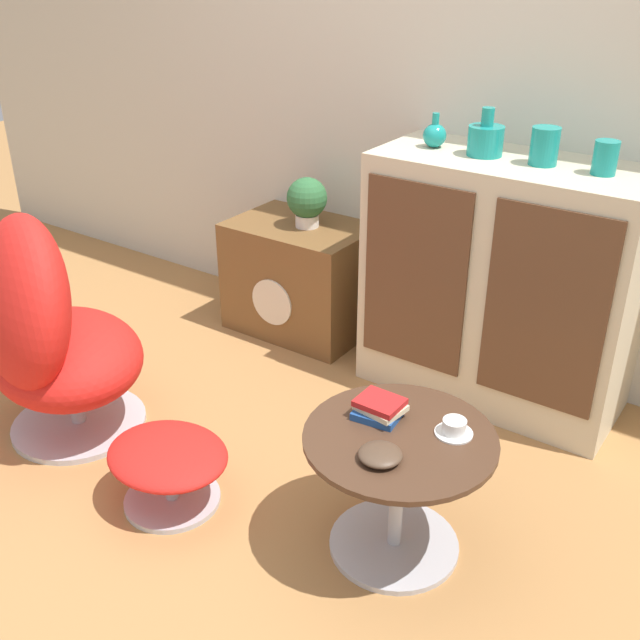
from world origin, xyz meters
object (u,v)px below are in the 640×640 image
at_px(vase_inner_left, 486,139).
at_px(book_stack, 379,408).
at_px(ottoman, 168,461).
at_px(coffee_table, 398,479).
at_px(tv_console, 301,277).
at_px(vase_inner_right, 545,146).
at_px(teacup, 454,428).
at_px(bowl, 380,454).
at_px(vase_leftmost, 435,135).
at_px(egg_chair, 47,334).
at_px(vase_rightmost, 605,158).
at_px(potted_plant, 307,200).
at_px(sideboard, 500,284).

bearing_deg(vase_inner_left, book_stack, -81.18).
relative_size(ottoman, coffee_table, 0.74).
bearing_deg(tv_console, vase_inner_right, -0.45).
bearing_deg(coffee_table, teacup, 38.80).
height_order(book_stack, bowl, book_stack).
relative_size(vase_leftmost, book_stack, 0.87).
height_order(egg_chair, vase_rightmost, vase_rightmost).
height_order(vase_leftmost, book_stack, vase_leftmost).
bearing_deg(vase_inner_left, potted_plant, 179.36).
bearing_deg(sideboard, vase_inner_left, 178.25).
xyz_separation_m(sideboard, vase_inner_right, (0.10, 0.00, 0.58)).
xyz_separation_m(egg_chair, vase_inner_left, (1.14, 1.26, 0.64)).
xyz_separation_m(egg_chair, vase_rightmost, (1.59, 1.26, 0.64)).
xyz_separation_m(ottoman, bowl, (0.75, 0.12, 0.28)).
bearing_deg(sideboard, potted_plant, 179.21).
bearing_deg(vase_inner_right, egg_chair, -137.53).
bearing_deg(book_stack, bowl, -58.28).
height_order(tv_console, coffee_table, tv_console).
distance_m(sideboard, book_stack, 1.01).
relative_size(egg_chair, bowl, 7.29).
bearing_deg(tv_console, vase_inner_left, -0.57).
bearing_deg(coffee_table, potted_plant, 136.09).
height_order(sideboard, book_stack, sideboard).
distance_m(ottoman, vase_inner_left, 1.67).
bearing_deg(egg_chair, vase_inner_right, 42.47).
bearing_deg(ottoman, teacup, 22.24).
xyz_separation_m(coffee_table, vase_leftmost, (-0.48, 1.06, 0.79)).
bearing_deg(ottoman, egg_chair, 174.95).
relative_size(sideboard, egg_chair, 1.14).
height_order(egg_chair, book_stack, egg_chair).
distance_m(egg_chair, book_stack, 1.32).
xyz_separation_m(sideboard, vase_rightmost, (0.32, 0.00, 0.57)).
relative_size(potted_plant, bowl, 1.83).
bearing_deg(potted_plant, coffee_table, -43.91).
bearing_deg(teacup, ottoman, -157.76).
relative_size(sideboard, vase_inner_right, 7.73).
xyz_separation_m(vase_inner_right, vase_rightmost, (0.22, 0.00, -0.01)).
relative_size(vase_leftmost, teacup, 1.17).
height_order(sideboard, ottoman, sideboard).
distance_m(vase_leftmost, vase_inner_left, 0.22).
relative_size(tv_console, vase_rightmost, 5.59).
distance_m(coffee_table, potted_plant, 1.59).
bearing_deg(coffee_table, egg_chair, -172.02).
height_order(vase_inner_left, potted_plant, vase_inner_left).
bearing_deg(vase_inner_left, tv_console, 179.43).
distance_m(vase_inner_right, potted_plant, 1.15).
xyz_separation_m(sideboard, egg_chair, (-1.27, -1.25, -0.07)).
height_order(coffee_table, bowl, bowl).
relative_size(ottoman, book_stack, 2.82).
relative_size(egg_chair, vase_inner_left, 5.15).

